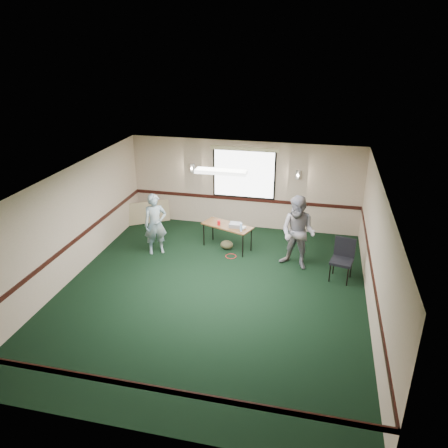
% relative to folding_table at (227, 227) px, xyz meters
% --- Properties ---
extents(ground, '(8.00, 8.00, 0.00)m').
position_rel_folding_table_xyz_m(ground, '(0.15, -2.36, -0.65)').
color(ground, black).
rests_on(ground, ground).
extents(room_shell, '(8.00, 8.02, 8.00)m').
position_rel_folding_table_xyz_m(room_shell, '(0.15, -0.24, 0.93)').
color(room_shell, tan).
rests_on(room_shell, ground).
extents(folding_table, '(1.51, 1.02, 0.70)m').
position_rel_folding_table_xyz_m(folding_table, '(0.00, 0.00, 0.00)').
color(folding_table, brown).
rests_on(folding_table, ground).
extents(projector, '(0.32, 0.27, 0.11)m').
position_rel_folding_table_xyz_m(projector, '(0.24, -0.06, 0.10)').
color(projector, gray).
rests_on(projector, folding_table).
extents(game_console, '(0.23, 0.22, 0.05)m').
position_rel_folding_table_xyz_m(game_console, '(0.44, -0.12, 0.07)').
color(game_console, white).
rests_on(game_console, folding_table).
extents(red_cup, '(0.09, 0.09, 0.13)m').
position_rel_folding_table_xyz_m(red_cup, '(-0.23, -0.04, 0.12)').
color(red_cup, red).
rests_on(red_cup, folding_table).
extents(water_bottle, '(0.07, 0.07, 0.22)m').
position_rel_folding_table_xyz_m(water_bottle, '(0.45, -0.32, 0.16)').
color(water_bottle, '#96C1F7').
rests_on(water_bottle, folding_table).
extents(duffel_bag, '(0.39, 0.31, 0.25)m').
position_rel_folding_table_xyz_m(duffel_bag, '(0.00, -0.06, -0.52)').
color(duffel_bag, '#463E28').
rests_on(duffel_bag, ground).
extents(cable_coil, '(0.39, 0.39, 0.01)m').
position_rel_folding_table_xyz_m(cable_coil, '(0.21, -0.48, -0.64)').
color(cable_coil, red).
rests_on(cable_coil, ground).
extents(folded_table, '(1.24, 0.89, 0.69)m').
position_rel_folding_table_xyz_m(folded_table, '(-2.85, 1.24, -0.31)').
color(folded_table, tan).
rests_on(folded_table, ground).
extents(conference_chair, '(0.60, 0.62, 1.03)m').
position_rel_folding_table_xyz_m(conference_chair, '(3.09, -0.97, -0.05)').
color(conference_chair, black).
rests_on(conference_chair, ground).
extents(person_left, '(0.74, 0.66, 1.69)m').
position_rel_folding_table_xyz_m(person_left, '(-1.83, -0.69, 0.19)').
color(person_left, teal).
rests_on(person_left, ground).
extents(person_right, '(1.12, 1.00, 1.91)m').
position_rel_folding_table_xyz_m(person_right, '(1.97, -0.65, 0.31)').
color(person_right, '#697AA3').
rests_on(person_right, ground).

